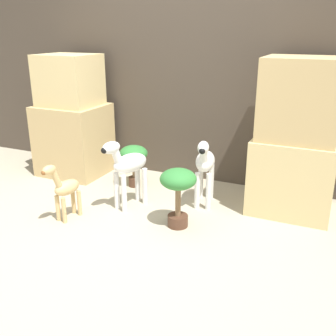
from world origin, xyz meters
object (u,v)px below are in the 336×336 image
Objects in this scene: giraffe_figurine at (64,188)px; potted_palm_back at (134,156)px; zebra_right at (205,164)px; zebra_left at (127,166)px; potted_palm_front at (178,186)px.

potted_palm_back is (0.17, 0.95, 0.04)m from giraffe_figurine.
zebra_left is at bearing -151.65° from zebra_right.
zebra_right is 0.52m from potted_palm_front.
zebra_left reaches higher than giraffe_figurine.
zebra_right is at bearing 38.09° from giraffe_figurine.
potted_palm_front is (-0.06, -0.51, -0.05)m from zebra_right.
potted_palm_back is at bearing 113.14° from zebra_left.
zebra_right is at bearing -9.58° from potted_palm_back.
potted_palm_back is at bearing 79.70° from giraffe_figurine.
zebra_left is 1.32× the size of potted_palm_front.
zebra_right is 1.24× the size of giraffe_figurine.
potted_palm_back is at bearing 140.52° from potted_palm_front.
giraffe_figurine reaches higher than potted_palm_back.
zebra_right is 1.51× the size of potted_palm_back.
zebra_left is at bearing -66.86° from potted_palm_back.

